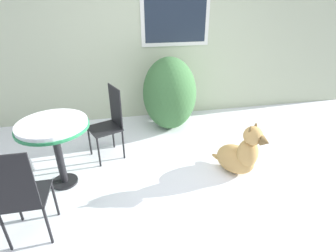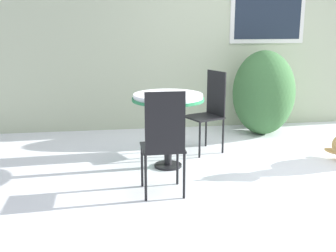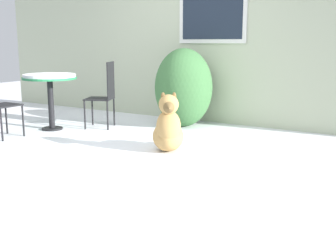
{
  "view_description": "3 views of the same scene",
  "coord_description": "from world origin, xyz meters",
  "px_view_note": "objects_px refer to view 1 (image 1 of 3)",
  "views": [
    {
      "loc": [
        -0.57,
        -2.22,
        2.02
      ],
      "look_at": [
        0.0,
        0.6,
        0.55
      ],
      "focal_mm": 28.0,
      "sensor_mm": 36.0,
      "label": 1
    },
    {
      "loc": [
        -1.93,
        -3.85,
        1.53
      ],
      "look_at": [
        -1.28,
        0.45,
        0.46
      ],
      "focal_mm": 45.0,
      "sensor_mm": 36.0,
      "label": 2
    },
    {
      "loc": [
        3.27,
        -3.8,
        1.25
      ],
      "look_at": [
        0.79,
        0.28,
        0.29
      ],
      "focal_mm": 45.0,
      "sensor_mm": 36.0,
      "label": 3
    }
  ],
  "objects_px": {
    "patio_table": "(54,131)",
    "patio_chair_near_table": "(110,121)",
    "patio_chair_far_side": "(21,194)",
    "dog": "(240,155)"
  },
  "relations": [
    {
      "from": "patio_table",
      "to": "dog",
      "type": "bearing_deg",
      "value": -5.9
    },
    {
      "from": "patio_chair_near_table",
      "to": "patio_chair_far_side",
      "type": "relative_size",
      "value": 1.0
    },
    {
      "from": "patio_table",
      "to": "patio_chair_far_side",
      "type": "height_order",
      "value": "patio_chair_far_side"
    },
    {
      "from": "patio_chair_near_table",
      "to": "patio_chair_far_side",
      "type": "xyz_separation_m",
      "value": [
        -0.73,
        -1.28,
        0.0
      ]
    },
    {
      "from": "patio_table",
      "to": "patio_chair_near_table",
      "type": "relative_size",
      "value": 0.83
    },
    {
      "from": "patio_table",
      "to": "patio_chair_near_table",
      "type": "xyz_separation_m",
      "value": [
        0.57,
        0.51,
        -0.17
      ]
    },
    {
      "from": "patio_chair_far_side",
      "to": "dog",
      "type": "relative_size",
      "value": 1.37
    },
    {
      "from": "patio_chair_far_side",
      "to": "dog",
      "type": "distance_m",
      "value": 2.34
    },
    {
      "from": "patio_table",
      "to": "patio_chair_far_side",
      "type": "relative_size",
      "value": 0.83
    },
    {
      "from": "patio_chair_far_side",
      "to": "patio_chair_near_table",
      "type": "bearing_deg",
      "value": -119.87
    }
  ]
}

